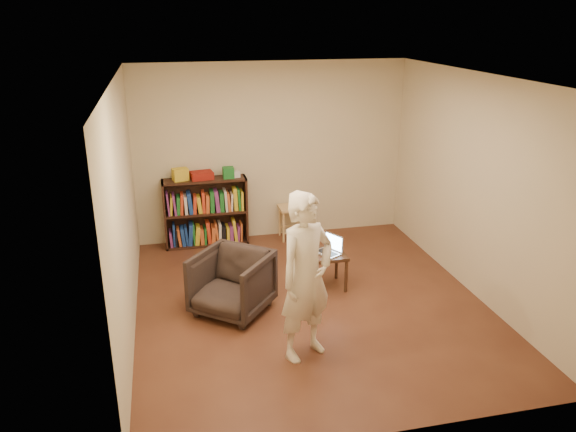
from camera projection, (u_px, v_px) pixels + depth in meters
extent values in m
plane|color=#492417|center=(310.00, 303.00, 6.62)|extent=(4.50, 4.50, 0.00)
plane|color=white|center=(314.00, 78.00, 5.73)|extent=(4.50, 4.50, 0.00)
plane|color=#C1B592|center=(272.00, 152.00, 8.24)|extent=(4.00, 0.00, 4.00)
plane|color=#C1B592|center=(124.00, 212.00, 5.76)|extent=(0.00, 4.50, 4.50)
plane|color=#C1B592|center=(476.00, 187.00, 6.59)|extent=(0.00, 4.50, 4.50)
cube|color=black|center=(165.00, 215.00, 8.02)|extent=(0.03, 0.30, 1.00)
cube|color=black|center=(246.00, 209.00, 8.26)|extent=(0.03, 0.30, 1.00)
cube|color=black|center=(205.00, 209.00, 8.27)|extent=(1.20, 0.02, 1.00)
cube|color=black|center=(207.00, 243.00, 8.31)|extent=(1.20, 0.30, 0.03)
cube|color=black|center=(206.00, 212.00, 8.14)|extent=(1.14, 0.30, 0.03)
cube|color=black|center=(204.00, 180.00, 7.98)|extent=(1.20, 0.30, 0.03)
cube|color=gold|center=(180.00, 174.00, 7.88)|extent=(0.24, 0.20, 0.17)
cube|color=maroon|center=(202.00, 175.00, 7.96)|extent=(0.34, 0.27, 0.10)
cube|color=#1B6825|center=(228.00, 173.00, 8.00)|extent=(0.16, 0.16, 0.15)
cube|color=beige|center=(235.00, 174.00, 8.05)|extent=(0.13, 0.13, 0.09)
cube|color=tan|center=(291.00, 208.00, 8.36)|extent=(0.35, 0.35, 0.04)
cylinder|color=tan|center=(284.00, 227.00, 8.29)|extent=(0.03, 0.03, 0.47)
cylinder|color=tan|center=(302.00, 226.00, 8.35)|extent=(0.03, 0.03, 0.47)
cylinder|color=tan|center=(280.00, 221.00, 8.55)|extent=(0.03, 0.03, 0.47)
cylinder|color=tan|center=(297.00, 220.00, 8.60)|extent=(0.03, 0.03, 0.47)
imported|color=#2D241E|center=(232.00, 283.00, 6.32)|extent=(1.09, 1.09, 0.72)
cube|color=black|center=(327.00, 254.00, 6.87)|extent=(0.44, 0.44, 0.04)
cylinder|color=black|center=(315.00, 280.00, 6.73)|extent=(0.04, 0.04, 0.41)
cylinder|color=black|center=(346.00, 276.00, 6.82)|extent=(0.04, 0.04, 0.41)
cylinder|color=black|center=(307.00, 266.00, 7.09)|extent=(0.04, 0.04, 0.41)
cylinder|color=black|center=(337.00, 263.00, 7.17)|extent=(0.04, 0.04, 0.41)
cube|color=silver|center=(327.00, 253.00, 6.85)|extent=(0.33, 0.37, 0.02)
cube|color=black|center=(327.00, 252.00, 6.84)|extent=(0.23, 0.28, 0.00)
cube|color=silver|center=(334.00, 242.00, 6.88)|extent=(0.16, 0.27, 0.21)
cube|color=#B6E0FF|center=(334.00, 242.00, 6.88)|extent=(0.14, 0.24, 0.17)
imported|color=beige|center=(306.00, 277.00, 5.35)|extent=(0.74, 0.64, 1.70)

